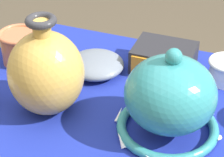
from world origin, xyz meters
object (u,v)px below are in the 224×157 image
at_px(vase_tall_bulbous, 46,72).
at_px(bowl_shallow_slate, 96,64).
at_px(vase_dome_bell, 170,99).
at_px(mosaic_tile_box, 164,58).
at_px(cup_wide_terracotta, 20,46).

distance_m(vase_tall_bulbous, bowl_shallow_slate, 0.21).
height_order(vase_dome_bell, bowl_shallow_slate, vase_dome_bell).
height_order(mosaic_tile_box, cup_wide_terracotta, cup_wide_terracotta).
bearing_deg(cup_wide_terracotta, bowl_shallow_slate, 7.01).
relative_size(cup_wide_terracotta, bowl_shallow_slate, 0.74).
bearing_deg(vase_dome_bell, cup_wide_terracotta, 163.31).
height_order(vase_dome_bell, mosaic_tile_box, vase_dome_bell).
distance_m(vase_tall_bulbous, vase_dome_bell, 0.29).
relative_size(vase_dome_bell, mosaic_tile_box, 1.47).
height_order(cup_wide_terracotta, bowl_shallow_slate, cup_wide_terracotta).
height_order(vase_dome_bell, cup_wide_terracotta, vase_dome_bell).
relative_size(vase_tall_bulbous, cup_wide_terracotta, 2.12).
height_order(mosaic_tile_box, bowl_shallow_slate, mosaic_tile_box).
relative_size(mosaic_tile_box, bowl_shallow_slate, 1.07).
bearing_deg(bowl_shallow_slate, vase_tall_bulbous, -101.95).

